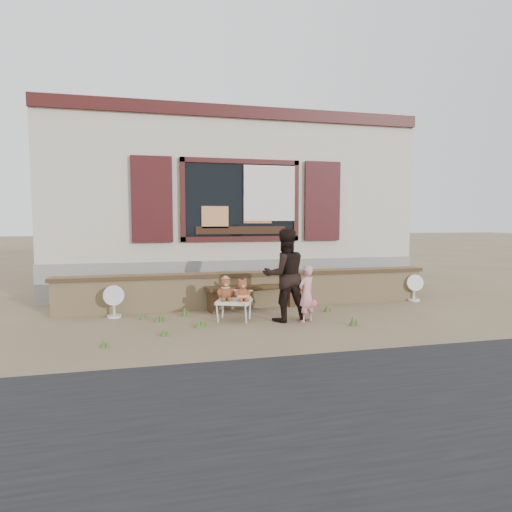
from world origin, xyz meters
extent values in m
plane|color=brown|center=(0.00, 0.00, 0.00)|extent=(80.00, 80.00, 0.00)
cube|color=#A69B86|center=(0.00, 4.50, 2.40)|extent=(8.00, 5.00, 3.20)
cube|color=gray|center=(0.00, 4.50, 0.40)|extent=(8.04, 5.04, 0.80)
cube|color=black|center=(0.00, 1.97, 2.05)|extent=(2.30, 0.04, 1.50)
cube|color=#3B1211|center=(0.00, 1.95, 2.85)|extent=(2.50, 0.08, 0.10)
cube|color=#3B1211|center=(0.00, 1.95, 1.25)|extent=(2.50, 0.08, 0.10)
cube|color=#3B1211|center=(-1.20, 1.95, 2.05)|extent=(0.10, 0.08, 1.70)
cube|color=#3B1211|center=(1.20, 1.95, 2.05)|extent=(0.10, 0.08, 1.70)
cube|color=black|center=(-1.80, 1.94, 2.05)|extent=(0.80, 0.07, 1.70)
cube|color=black|center=(1.80, 1.94, 2.05)|extent=(0.80, 0.07, 1.70)
cube|color=silver|center=(0.60, 1.90, 2.20)|extent=(1.10, 0.02, 1.15)
cube|color=#3B1211|center=(0.00, 1.98, 3.85)|extent=(8.00, 0.12, 0.25)
cube|color=black|center=(0.00, 1.94, 1.43)|extent=(1.90, 0.06, 0.16)
cube|color=tan|center=(-0.55, 1.94, 1.70)|extent=(0.55, 0.06, 0.45)
cube|color=#E08447|center=(0.35, 1.94, 1.85)|extent=(0.60, 0.06, 0.55)
cube|color=tan|center=(0.00, 1.00, 0.30)|extent=(7.00, 0.30, 0.60)
cube|color=brown|center=(0.00, 1.00, 0.63)|extent=(7.10, 0.36, 0.07)
cube|color=#352312|center=(-0.03, 0.80, 0.42)|extent=(1.79, 0.69, 0.07)
cube|color=#352312|center=(-0.78, 0.66, 0.19)|extent=(0.17, 0.34, 0.37)
cube|color=#352312|center=(0.73, 0.94, 0.19)|extent=(0.17, 0.34, 0.37)
cube|color=silver|center=(-0.52, -0.03, 0.32)|extent=(0.69, 0.65, 0.04)
cylinder|color=silver|center=(-0.81, -0.15, 0.15)|extent=(0.03, 0.03, 0.29)
cylinder|color=silver|center=(-0.38, -0.31, 0.15)|extent=(0.03, 0.03, 0.29)
cylinder|color=silver|center=(-0.66, 0.25, 0.15)|extent=(0.03, 0.03, 0.29)
cylinder|color=silver|center=(-0.23, 0.08, 0.15)|extent=(0.03, 0.03, 0.29)
imported|color=pink|center=(0.60, -0.39, 0.46)|extent=(0.40, 0.36, 0.91)
imported|color=black|center=(0.28, -0.24, 0.75)|extent=(0.76, 0.61, 1.51)
cylinder|color=silver|center=(-2.45, 0.65, 0.02)|extent=(0.23, 0.23, 0.04)
cylinder|color=silver|center=(-2.45, 0.65, 0.17)|extent=(0.04, 0.04, 0.30)
cylinder|color=silver|center=(-2.45, 0.65, 0.38)|extent=(0.35, 0.14, 0.34)
cylinder|color=white|center=(3.35, 0.80, 0.02)|extent=(0.23, 0.23, 0.04)
cylinder|color=white|center=(3.35, 0.80, 0.17)|extent=(0.04, 0.04, 0.29)
cylinder|color=white|center=(3.35, 0.80, 0.37)|extent=(0.35, 0.17, 0.34)
cone|color=#405823|center=(1.23, 0.24, 0.05)|extent=(0.13, 0.13, 0.11)
cone|color=#405823|center=(-1.75, 0.14, 0.04)|extent=(0.11, 0.11, 0.09)
cone|color=#405823|center=(1.22, -0.81, 0.08)|extent=(0.11, 0.11, 0.16)
cone|color=#405823|center=(-1.69, 0.21, 0.07)|extent=(0.12, 0.12, 0.13)
cone|color=#405823|center=(-1.07, -0.34, 0.06)|extent=(0.14, 0.14, 0.11)
cone|color=#405823|center=(-1.14, -0.36, 0.06)|extent=(0.15, 0.15, 0.11)
cone|color=#405823|center=(-2.44, -1.10, 0.05)|extent=(0.11, 0.11, 0.10)
cone|color=#405823|center=(-1.98, 0.39, 0.05)|extent=(0.13, 0.13, 0.10)
cone|color=#405823|center=(-1.66, -0.72, 0.05)|extent=(0.12, 0.12, 0.10)
cone|color=#405823|center=(-1.29, 0.47, 0.08)|extent=(0.12, 0.12, 0.16)
camera|label=1|loc=(-1.76, -6.82, 1.65)|focal=30.00mm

